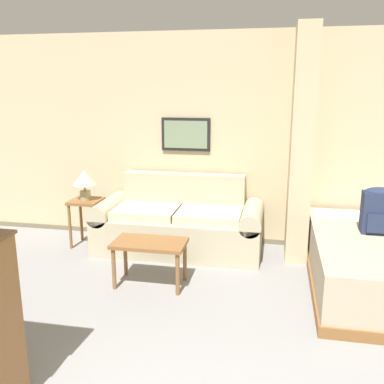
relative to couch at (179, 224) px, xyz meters
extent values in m
cube|color=#CCB78E|center=(0.43, 0.48, 0.97)|extent=(6.69, 0.12, 2.60)
cube|color=#70644E|center=(0.43, 0.41, -0.30)|extent=(6.69, 0.02, 0.06)
cube|color=black|center=(0.00, 0.40, 1.04)|extent=(0.62, 0.02, 0.41)
cube|color=gray|center=(0.00, 0.39, 1.04)|extent=(0.55, 0.01, 0.34)
cube|color=#CCB78E|center=(1.39, 0.12, 0.97)|extent=(0.24, 0.61, 2.60)
cube|color=#B7AD8E|center=(0.00, -0.04, -0.11)|extent=(1.53, 0.84, 0.44)
cube|color=#B7AD8E|center=(0.00, 0.28, 0.34)|extent=(1.53, 0.20, 0.46)
cube|color=#B7AD8E|center=(-0.88, -0.04, -0.11)|extent=(0.22, 0.84, 0.44)
cylinder|color=#B7AD8E|center=(-0.88, -0.04, 0.16)|extent=(0.25, 0.84, 0.25)
cube|color=#B7AD8E|center=(0.88, -0.04, -0.11)|extent=(0.22, 0.84, 0.44)
cylinder|color=#B7AD8E|center=(0.88, -0.04, 0.16)|extent=(0.25, 0.84, 0.25)
cube|color=beige|center=(-0.38, -0.09, 0.16)|extent=(0.75, 0.60, 0.10)
cube|color=beige|center=(0.38, -0.09, 0.16)|extent=(0.75, 0.60, 0.10)
cube|color=brown|center=(-0.07, -0.99, 0.11)|extent=(0.72, 0.41, 0.04)
cylinder|color=brown|center=(-0.39, -1.16, -0.12)|extent=(0.04, 0.04, 0.42)
cylinder|color=brown|center=(0.25, -1.16, -0.12)|extent=(0.04, 0.04, 0.42)
cylinder|color=brown|center=(-0.39, -0.83, -0.12)|extent=(0.04, 0.04, 0.42)
cylinder|color=brown|center=(0.25, -0.83, -0.12)|extent=(0.04, 0.04, 0.42)
cube|color=brown|center=(-1.17, -0.07, 0.25)|extent=(0.37, 0.37, 0.04)
cylinder|color=brown|center=(-1.32, -0.23, -0.05)|extent=(0.04, 0.04, 0.56)
cylinder|color=brown|center=(-1.01, -0.23, -0.05)|extent=(0.04, 0.04, 0.56)
cylinder|color=brown|center=(-1.32, 0.08, -0.05)|extent=(0.04, 0.04, 0.56)
cylinder|color=brown|center=(-1.01, 0.08, -0.05)|extent=(0.04, 0.04, 0.56)
cylinder|color=tan|center=(-1.17, -0.07, 0.32)|extent=(0.13, 0.13, 0.11)
cylinder|color=tan|center=(-1.17, -0.07, 0.42)|extent=(0.02, 0.02, 0.08)
cone|color=beige|center=(-1.17, -0.07, 0.54)|extent=(0.30, 0.30, 0.18)
cube|color=white|center=(2.33, 0.12, 0.15)|extent=(1.48, 0.36, 0.10)
cube|color=#232D4C|center=(2.14, -0.48, 0.41)|extent=(0.31, 0.18, 0.42)
cube|color=#232D4C|center=(2.14, -0.59, 0.32)|extent=(0.24, 0.03, 0.18)
ellipsoid|color=#232D4C|center=(2.14, -0.48, 0.62)|extent=(0.30, 0.17, 0.10)
camera|label=1|loc=(1.12, -4.82, 1.62)|focal=40.00mm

